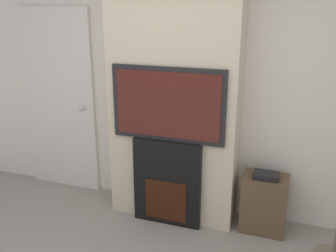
% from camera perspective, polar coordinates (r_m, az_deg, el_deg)
% --- Properties ---
extents(wall_back, '(6.00, 0.06, 2.70)m').
position_cam_1_polar(wall_back, '(3.82, 2.13, 6.61)').
color(wall_back, silver).
rests_on(wall_back, ground_plane).
extents(chimney_breast, '(1.26, 0.40, 2.70)m').
position_cam_1_polar(chimney_breast, '(3.61, 1.05, 5.94)').
color(chimney_breast, beige).
rests_on(chimney_breast, ground_plane).
extents(fireplace, '(0.68, 0.15, 0.88)m').
position_cam_1_polar(fireplace, '(3.73, -0.01, -8.53)').
color(fireplace, black).
rests_on(fireplace, ground_plane).
extents(television, '(1.09, 0.07, 0.70)m').
position_cam_1_polar(television, '(3.45, -0.02, 3.31)').
color(television, black).
rests_on(television, fireplace).
extents(media_stand, '(0.43, 0.30, 0.62)m').
position_cam_1_polar(media_stand, '(3.79, 14.42, -11.23)').
color(media_stand, brown).
rests_on(media_stand, ground_plane).
extents(entry_door, '(0.89, 0.09, 2.09)m').
position_cam_1_polar(entry_door, '(4.48, -16.14, 3.62)').
color(entry_door, silver).
rests_on(entry_door, ground_plane).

